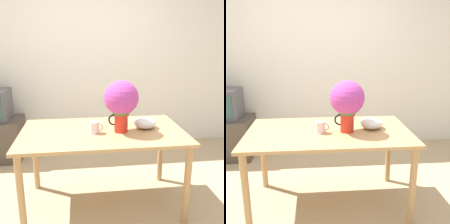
# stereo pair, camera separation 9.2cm
# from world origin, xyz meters

# --- Properties ---
(ground_plane) EXTENTS (12.00, 12.00, 0.00)m
(ground_plane) POSITION_xyz_m (0.00, 0.00, 0.00)
(ground_plane) COLOR tan
(wall_back) EXTENTS (8.00, 0.05, 2.60)m
(wall_back) POSITION_xyz_m (0.00, 1.78, 1.30)
(wall_back) COLOR silver
(wall_back) RESTS_ON ground_plane
(table) EXTENTS (1.52, 0.88, 0.78)m
(table) POSITION_xyz_m (0.10, 0.16, 0.68)
(table) COLOR tan
(table) RESTS_ON ground_plane
(flower_vase) EXTENTS (0.31, 0.31, 0.48)m
(flower_vase) POSITION_xyz_m (0.26, 0.12, 1.07)
(flower_vase) COLOR red
(flower_vase) RESTS_ON table
(coffee_mug) EXTENTS (0.13, 0.09, 0.11)m
(coffee_mug) POSITION_xyz_m (0.02, 0.11, 0.83)
(coffee_mug) COLOR silver
(coffee_mug) RESTS_ON table
(white_bowl) EXTENTS (0.22, 0.22, 0.10)m
(white_bowl) POSITION_xyz_m (0.51, 0.19, 0.83)
(white_bowl) COLOR silver
(white_bowl) RESTS_ON table
(tv_stand) EXTENTS (0.70, 0.55, 0.56)m
(tv_stand) POSITION_xyz_m (-1.26, 1.41, 0.28)
(tv_stand) COLOR #4C4238
(tv_stand) RESTS_ON ground_plane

